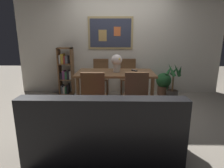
{
  "coord_description": "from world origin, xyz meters",
  "views": [
    {
      "loc": [
        -0.08,
        -3.51,
        1.47
      ],
      "look_at": [
        -0.15,
        -0.28,
        0.65
      ],
      "focal_mm": 30.6,
      "sensor_mm": 36.0,
      "label": 1
    }
  ],
  "objects_px": {
    "dining_chair_near_right": "(136,93)",
    "dining_chair_far_left": "(101,74)",
    "dining_chair_near_left": "(94,94)",
    "flower_vase": "(117,62)",
    "tv_remote": "(134,71)",
    "leather_couch": "(104,132)",
    "potted_palm": "(173,86)",
    "potted_ivy": "(164,83)",
    "dining_table": "(115,76)",
    "bookshelf": "(66,72)",
    "dining_chair_far_right": "(128,74)"
  },
  "relations": [
    {
      "from": "dining_table",
      "to": "dining_chair_far_left",
      "type": "distance_m",
      "value": 0.89
    },
    {
      "from": "dining_chair_near_left",
      "to": "tv_remote",
      "type": "distance_m",
      "value": 1.24
    },
    {
      "from": "flower_vase",
      "to": "potted_palm",
      "type": "bearing_deg",
      "value": 19.29
    },
    {
      "from": "potted_ivy",
      "to": "bookshelf",
      "type": "bearing_deg",
      "value": -179.85
    },
    {
      "from": "potted_palm",
      "to": "dining_chair_near_right",
      "type": "bearing_deg",
      "value": -128.25
    },
    {
      "from": "dining_chair_near_left",
      "to": "bookshelf",
      "type": "xyz_separation_m",
      "value": [
        -0.9,
        1.7,
        0.03
      ]
    },
    {
      "from": "dining_chair_far_right",
      "to": "flower_vase",
      "type": "xyz_separation_m",
      "value": [
        -0.29,
        -0.83,
        0.42
      ]
    },
    {
      "from": "dining_chair_near_left",
      "to": "flower_vase",
      "type": "height_order",
      "value": "flower_vase"
    },
    {
      "from": "potted_palm",
      "to": "dining_chair_near_left",
      "type": "bearing_deg",
      "value": -142.43
    },
    {
      "from": "dining_chair_near_right",
      "to": "bookshelf",
      "type": "distance_m",
      "value": 2.3
    },
    {
      "from": "dining_chair_near_right",
      "to": "bookshelf",
      "type": "height_order",
      "value": "bookshelf"
    },
    {
      "from": "leather_couch",
      "to": "tv_remote",
      "type": "bearing_deg",
      "value": 73.84
    },
    {
      "from": "bookshelf",
      "to": "flower_vase",
      "type": "relative_size",
      "value": 3.33
    },
    {
      "from": "potted_ivy",
      "to": "flower_vase",
      "type": "relative_size",
      "value": 1.64
    },
    {
      "from": "dining_chair_near_right",
      "to": "potted_palm",
      "type": "bearing_deg",
      "value": 51.75
    },
    {
      "from": "dining_chair_near_left",
      "to": "dining_chair_near_right",
      "type": "height_order",
      "value": "same"
    },
    {
      "from": "dining_chair_near_left",
      "to": "potted_palm",
      "type": "distance_m",
      "value": 2.16
    },
    {
      "from": "dining_chair_near_right",
      "to": "potted_palm",
      "type": "distance_m",
      "value": 1.63
    },
    {
      "from": "dining_chair_far_left",
      "to": "potted_palm",
      "type": "height_order",
      "value": "dining_chair_far_left"
    },
    {
      "from": "potted_ivy",
      "to": "potted_palm",
      "type": "xyz_separation_m",
      "value": [
        0.12,
        -0.39,
        0.03
      ]
    },
    {
      "from": "tv_remote",
      "to": "leather_couch",
      "type": "bearing_deg",
      "value": -106.16
    },
    {
      "from": "dining_chair_near_left",
      "to": "dining_chair_far_right",
      "type": "bearing_deg",
      "value": 68.03
    },
    {
      "from": "dining_chair_near_left",
      "to": "tv_remote",
      "type": "xyz_separation_m",
      "value": [
        0.76,
        0.96,
        0.22
      ]
    },
    {
      "from": "dining_chair_near_right",
      "to": "dining_chair_far_right",
      "type": "bearing_deg",
      "value": 90.89
    },
    {
      "from": "dining_chair_near_right",
      "to": "dining_chair_far_left",
      "type": "relative_size",
      "value": 1.0
    },
    {
      "from": "dining_chair_near_right",
      "to": "potted_palm",
      "type": "height_order",
      "value": "dining_chair_near_right"
    },
    {
      "from": "dining_chair_near_left",
      "to": "leather_couch",
      "type": "xyz_separation_m",
      "value": [
        0.22,
        -0.89,
        -0.22
      ]
    },
    {
      "from": "dining_chair_far_right",
      "to": "leather_couch",
      "type": "height_order",
      "value": "dining_chair_far_right"
    },
    {
      "from": "dining_chair_far_left",
      "to": "tv_remote",
      "type": "relative_size",
      "value": 5.94
    },
    {
      "from": "leather_couch",
      "to": "flower_vase",
      "type": "height_order",
      "value": "flower_vase"
    },
    {
      "from": "dining_chair_near_right",
      "to": "leather_couch",
      "type": "height_order",
      "value": "dining_chair_near_right"
    },
    {
      "from": "dining_chair_near_right",
      "to": "flower_vase",
      "type": "xyz_separation_m",
      "value": [
        -0.32,
        0.81,
        0.42
      ]
    },
    {
      "from": "dining_chair_far_left",
      "to": "dining_table",
      "type": "bearing_deg",
      "value": -65.7
    },
    {
      "from": "dining_chair_near_left",
      "to": "bookshelf",
      "type": "distance_m",
      "value": 1.92
    },
    {
      "from": "dining_chair_far_left",
      "to": "bookshelf",
      "type": "bearing_deg",
      "value": 176.43
    },
    {
      "from": "tv_remote",
      "to": "dining_chair_far_right",
      "type": "bearing_deg",
      "value": 96.61
    },
    {
      "from": "dining_table",
      "to": "dining_chair_near_right",
      "type": "distance_m",
      "value": 0.88
    },
    {
      "from": "leather_couch",
      "to": "bookshelf",
      "type": "bearing_deg",
      "value": 113.56
    },
    {
      "from": "bookshelf",
      "to": "tv_remote",
      "type": "xyz_separation_m",
      "value": [
        1.66,
        -0.74,
        0.19
      ]
    },
    {
      "from": "dining_chair_far_left",
      "to": "leather_couch",
      "type": "xyz_separation_m",
      "value": [
        0.24,
        -2.53,
        -0.22
      ]
    },
    {
      "from": "dining_table",
      "to": "dining_chair_near_left",
      "type": "height_order",
      "value": "dining_chair_near_left"
    },
    {
      "from": "potted_palm",
      "to": "flower_vase",
      "type": "distance_m",
      "value": 1.53
    },
    {
      "from": "dining_chair_far_left",
      "to": "leather_couch",
      "type": "bearing_deg",
      "value": -84.66
    },
    {
      "from": "dining_chair_near_left",
      "to": "flower_vase",
      "type": "distance_m",
      "value": 1.02
    },
    {
      "from": "dining_chair_near_left",
      "to": "dining_chair_near_right",
      "type": "relative_size",
      "value": 1.0
    },
    {
      "from": "dining_chair_near_left",
      "to": "leather_couch",
      "type": "bearing_deg",
      "value": -75.78
    },
    {
      "from": "potted_ivy",
      "to": "flower_vase",
      "type": "height_order",
      "value": "flower_vase"
    },
    {
      "from": "bookshelf",
      "to": "dining_chair_far_left",
      "type": "bearing_deg",
      "value": -3.57
    },
    {
      "from": "dining_chair_near_left",
      "to": "tv_remote",
      "type": "relative_size",
      "value": 5.94
    },
    {
      "from": "dining_chair_far_right",
      "to": "dining_chair_near_right",
      "type": "relative_size",
      "value": 1.0
    }
  ]
}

